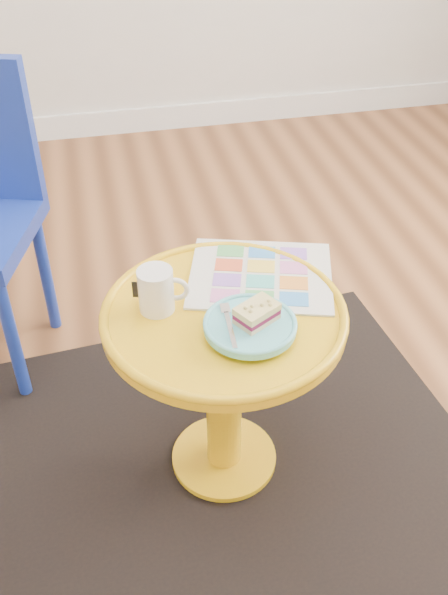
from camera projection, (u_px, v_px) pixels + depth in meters
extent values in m
plane|color=brown|center=(151.00, 435.00, 1.82)|extent=(4.00, 4.00, 0.00)
cube|color=white|center=(96.00, 124.00, 3.31)|extent=(4.00, 0.02, 0.12)
cube|color=black|center=(224.00, 459.00, 1.75)|extent=(1.39, 1.21, 0.01)
cylinder|color=gold|center=(224.00, 457.00, 1.74)|extent=(0.27, 0.27, 0.02)
cylinder|color=gold|center=(224.00, 394.00, 1.59)|extent=(0.09, 0.09, 0.46)
cylinder|color=gold|center=(224.00, 317.00, 1.44)|extent=(0.53, 0.53, 0.03)
cylinder|color=#172F9A|center=(13.00, 341.00, 1.82)|extent=(0.04, 0.04, 0.40)
cylinder|color=#172F9A|center=(46.00, 275.00, 2.06)|extent=(0.04, 0.04, 0.40)
cube|color=silver|center=(261.00, 275.00, 1.54)|extent=(0.39, 0.36, 0.01)
cylinder|color=white|center=(156.00, 290.00, 1.41)|extent=(0.08, 0.08, 0.10)
torus|color=white|center=(176.00, 289.00, 1.41)|extent=(0.06, 0.03, 0.06)
cylinder|color=#D1B78C|center=(155.00, 273.00, 1.39)|extent=(0.07, 0.07, 0.01)
cylinder|color=#63C8D1|center=(250.00, 330.00, 1.37)|extent=(0.08, 0.08, 0.01)
cylinder|color=#63C8D1|center=(250.00, 326.00, 1.37)|extent=(0.19, 0.19, 0.02)
cube|color=#D3BC8C|center=(257.00, 318.00, 1.37)|extent=(0.10, 0.09, 0.01)
cube|color=maroon|center=(257.00, 314.00, 1.36)|extent=(0.10, 0.09, 0.01)
cube|color=#EADB8C|center=(257.00, 309.00, 1.35)|extent=(0.10, 0.09, 0.02)
cube|color=silver|center=(231.00, 330.00, 1.34)|extent=(0.02, 0.12, 0.00)
cube|color=silver|center=(225.00, 309.00, 1.40)|extent=(0.02, 0.03, 0.00)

